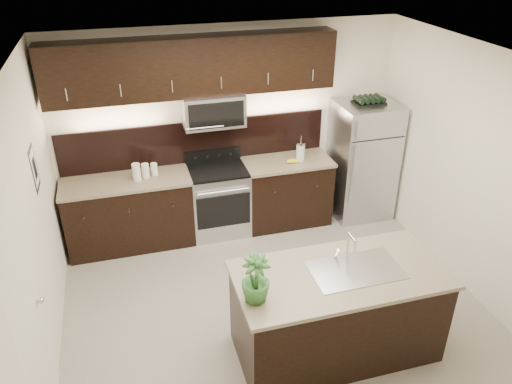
# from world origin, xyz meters

# --- Properties ---
(ground) EXTENTS (4.50, 4.50, 0.00)m
(ground) POSITION_xyz_m (0.00, 0.00, 0.00)
(ground) COLOR gray
(ground) RESTS_ON ground
(room_walls) EXTENTS (4.52, 4.02, 2.71)m
(room_walls) POSITION_xyz_m (-0.11, -0.04, 1.70)
(room_walls) COLOR silver
(room_walls) RESTS_ON ground
(counter_run) EXTENTS (3.51, 0.65, 0.94)m
(counter_run) POSITION_xyz_m (-0.46, 1.69, 0.47)
(counter_run) COLOR black
(counter_run) RESTS_ON ground
(upper_fixtures) EXTENTS (3.49, 0.40, 1.66)m
(upper_fixtures) POSITION_xyz_m (-0.43, 1.84, 2.14)
(upper_fixtures) COLOR black
(upper_fixtures) RESTS_ON counter_run
(island) EXTENTS (1.96, 0.96, 0.94)m
(island) POSITION_xyz_m (0.39, -0.75, 0.47)
(island) COLOR black
(island) RESTS_ON ground
(sink_faucet) EXTENTS (0.84, 0.50, 0.28)m
(sink_faucet) POSITION_xyz_m (0.54, -0.74, 0.96)
(sink_faucet) COLOR silver
(sink_faucet) RESTS_ON island
(refrigerator) EXTENTS (0.79, 0.72, 1.65)m
(refrigerator) POSITION_xyz_m (1.80, 1.63, 0.82)
(refrigerator) COLOR #B2B2B7
(refrigerator) RESTS_ON ground
(wine_rack) EXTENTS (0.41, 0.25, 0.10)m
(wine_rack) POSITION_xyz_m (1.80, 1.63, 1.69)
(wine_rack) COLOR black
(wine_rack) RESTS_ON refrigerator
(plant) EXTENTS (0.30, 0.30, 0.44)m
(plant) POSITION_xyz_m (-0.46, -0.89, 1.16)
(plant) COLOR #2B5B24
(plant) RESTS_ON island
(canisters) EXTENTS (0.31, 0.19, 0.22)m
(canisters) POSITION_xyz_m (-1.18, 1.68, 1.04)
(canisters) COLOR silver
(canisters) RESTS_ON counter_run
(french_press) EXTENTS (0.12, 0.12, 0.34)m
(french_press) POSITION_xyz_m (0.87, 1.64, 1.07)
(french_press) COLOR silver
(french_press) RESTS_ON counter_run
(bananas) EXTENTS (0.17, 0.14, 0.05)m
(bananas) POSITION_xyz_m (0.70, 1.61, 0.96)
(bananas) COLOR yellow
(bananas) RESTS_ON counter_run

